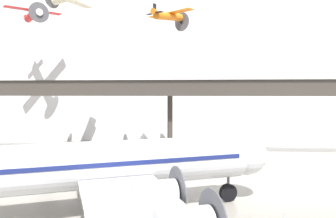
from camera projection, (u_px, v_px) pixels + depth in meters
hangar_back_wall at (176, 60)px, 53.36m from camera, size 140.00×3.00×26.69m
mezzanine_walkway at (169, 93)px, 41.74m from camera, size 110.00×3.20×9.57m
airliner_silver_main at (101, 166)px, 21.07m from camera, size 23.45×27.56×9.12m
suspended_plane_red_highwing at (33, 14)px, 46.73m from camera, size 6.61×6.57×5.73m
suspended_plane_orange_highwing at (169, 16)px, 38.58m from camera, size 5.80×5.40×7.65m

